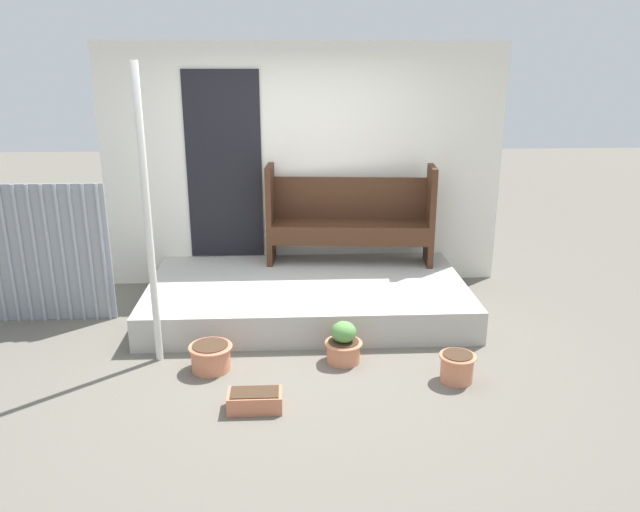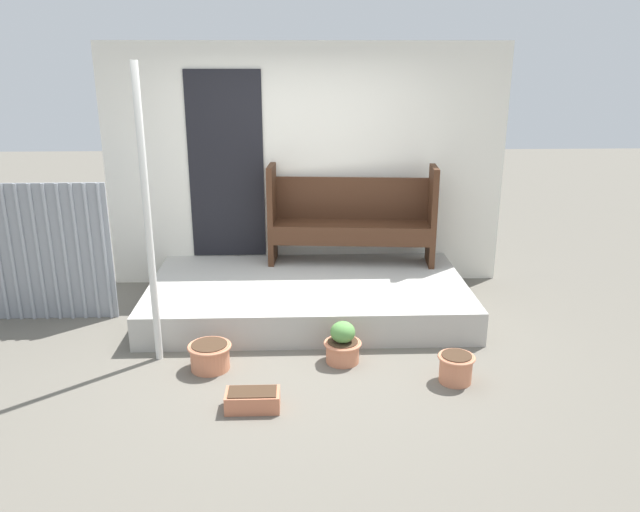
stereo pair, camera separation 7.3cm
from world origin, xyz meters
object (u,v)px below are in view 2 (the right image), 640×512
at_px(flower_pot_middle, 343,345).
at_px(planter_box_rect, 253,400).
at_px(bench, 352,215).
at_px(flower_pot_right, 456,367).
at_px(flower_pot_left, 210,355).
at_px(support_post, 148,220).

distance_m(flower_pot_middle, planter_box_rect, 1.00).
relative_size(bench, flower_pot_right, 6.05).
bearing_deg(planter_box_rect, flower_pot_right, 12.31).
distance_m(flower_pot_left, flower_pot_right, 1.98).
distance_m(bench, planter_box_rect, 2.71).
xyz_separation_m(support_post, flower_pot_middle, (1.55, -0.12, -1.06)).
relative_size(bench, planter_box_rect, 4.51).
bearing_deg(bench, flower_pot_middle, -92.16).
bearing_deg(planter_box_rect, flower_pot_middle, 45.18).
bearing_deg(support_post, planter_box_rect, -44.29).
relative_size(support_post, flower_pot_middle, 6.74).
relative_size(support_post, planter_box_rect, 6.14).
bearing_deg(flower_pot_left, support_post, 156.12).
distance_m(support_post, flower_pot_left, 1.20).
bearing_deg(flower_pot_left, flower_pot_middle, 4.45).
bearing_deg(flower_pot_right, flower_pot_middle, 157.07).
xyz_separation_m(support_post, flower_pot_left, (0.46, -0.20, -1.09)).
bearing_deg(flower_pot_middle, planter_box_rect, -134.82).
distance_m(support_post, bench, 2.42).
xyz_separation_m(flower_pot_middle, planter_box_rect, (-0.70, -0.71, -0.09)).
relative_size(flower_pot_left, flower_pot_middle, 1.00).
relative_size(flower_pot_left, flower_pot_right, 1.22).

